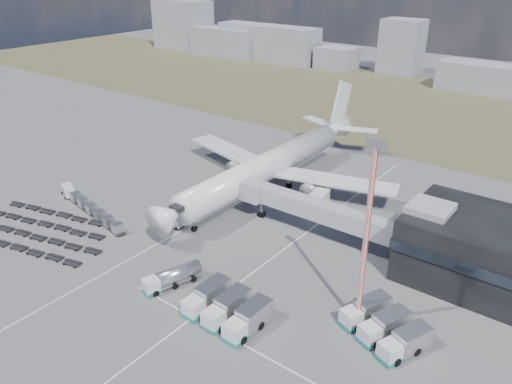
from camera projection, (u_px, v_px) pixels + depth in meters
The scene contains 16 objects.
ground at pixel (156, 253), 81.54m from camera, with size 420.00×420.00×0.00m, color #565659.
grass_strip at pixel (412, 107), 160.59m from camera, with size 420.00×90.00×0.01m, color brown.
lane_markings at pixel (213, 265), 78.35m from camera, with size 47.12×110.00×0.01m.
terminal at pixel (512, 259), 70.35m from camera, with size 30.40×16.40×11.00m.
jet_bridge at pixel (307, 207), 85.34m from camera, with size 30.30×3.80×7.05m.
airliner at pixel (272, 164), 102.54m from camera, with size 51.59×64.53×17.62m.
skyline at pixel (420, 53), 192.08m from camera, with size 296.37×27.35×25.41m.
fuel_tanker at pixel (172, 277), 72.97m from camera, with size 4.84×9.17×2.88m.
pushback_tug at pixel (174, 223), 89.16m from camera, with size 3.32×1.87×1.49m, color silver.
utility_van at pixel (68, 191), 100.49m from camera, with size 4.04×1.83×2.18m, color silver.
catering_truck at pixel (317, 203), 94.21m from camera, with size 4.06×7.40×3.21m.
service_trucks_near at pixel (227, 308), 66.21m from camera, with size 10.27×7.91×3.05m.
service_trucks_far at pixel (384, 326), 63.11m from camera, with size 11.56×10.28×2.91m.
uld_row at pixel (95, 212), 92.35m from camera, with size 19.53×5.21×1.78m.
baggage_dollies at pixel (36, 229), 87.90m from camera, with size 30.90×19.94×0.68m.
floodlight_mast at pixel (366, 239), 60.40m from camera, with size 2.44×1.99×25.76m.
Camera 1 is at (55.04, -45.29, 43.98)m, focal length 35.00 mm.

